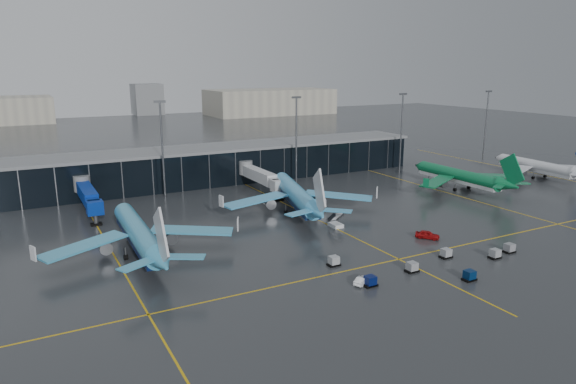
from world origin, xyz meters
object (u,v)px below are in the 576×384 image
airliner_ba (536,159)px  service_van_red (427,235)px  airliner_aer_lingus (458,168)px  airliner_klm_near (296,184)px  service_van_white (362,280)px  airliner_arkefly (138,220)px  baggage_carts (435,263)px  mobile_airstair (336,223)px

airliner_ba → service_van_red: 77.70m
airliner_aer_lingus → airliner_klm_near: bearing=179.2°
airliner_klm_near → service_van_white: 44.22m
airliner_arkefly → service_van_red: bearing=-18.1°
service_van_red → service_van_white: 27.70m
service_van_red → airliner_arkefly: bearing=122.0°
baggage_carts → mobile_airstair: size_ratio=10.08×
baggage_carts → service_van_white: size_ratio=9.12×
mobile_airstair → airliner_klm_near: bearing=96.6°
airliner_arkefly → mobile_airstair: bearing=-3.4°
airliner_aer_lingus → service_van_red: size_ratio=8.22×
baggage_carts → service_van_red: bearing=52.0°
airliner_klm_near → airliner_aer_lingus: 51.93m
airliner_arkefly → airliner_aer_lingus: (91.56, 10.26, -0.39)m
mobile_airstair → service_van_white: (-12.98, -27.32, -0.14)m
airliner_aer_lingus → service_van_red: (-38.33, -29.10, -5.22)m
baggage_carts → service_van_red: size_ratio=7.27×
airliner_arkefly → airliner_ba: 125.53m
airliner_aer_lingus → service_van_red: bearing=-142.3°
airliner_ba → service_van_red: size_ratio=7.75×
mobile_airstair → service_van_white: 30.25m
airliner_ba → service_van_red: airliner_ba is taller
service_van_red → service_van_white: size_ratio=1.25×
airliner_aer_lingus → mobile_airstair: bearing=-164.2°
baggage_carts → service_van_white: baggage_carts is taller
airliner_klm_near → service_van_white: airliner_klm_near is taller
mobile_airstair → service_van_red: bearing=-51.4°
airliner_arkefly → airliner_aer_lingus: airliner_arkefly is taller
airliner_ba → baggage_carts: (-81.33, -41.17, -4.93)m
baggage_carts → airliner_arkefly: bearing=144.8°
service_van_red → service_van_white: (-24.98, -11.97, -0.19)m
airliner_ba → service_van_white: (-96.86, -41.06, -5.06)m
airliner_arkefly → service_van_white: size_ratio=10.97×
airliner_klm_near → airliner_arkefly: bearing=-148.4°
airliner_ba → service_van_white: 105.32m
airliner_aer_lingus → baggage_carts: (-47.78, -41.18, -5.27)m
service_van_white → airliner_aer_lingus: bearing=-84.1°
mobile_airstair → service_van_red: 19.49m
airliner_arkefly → service_van_white: 42.20m
service_van_red → service_van_white: service_van_red is taller
baggage_carts → service_van_red: 15.34m
service_van_red → airliner_klm_near: bearing=75.6°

